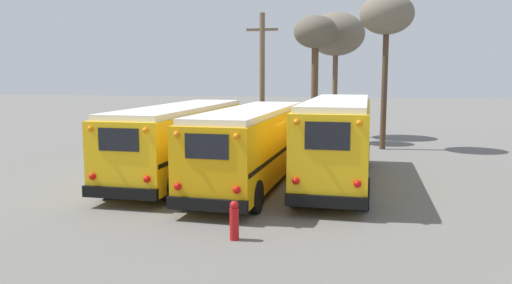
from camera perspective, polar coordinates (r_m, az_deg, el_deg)
The scene contains 9 objects.
ground_plane at distance 19.49m, azimuth -0.40°, elevation -4.88°, with size 160.00×160.00×0.00m, color #66635E.
school_bus_0 at distance 20.96m, azimuth -8.50°, elevation 0.48°, with size 2.83×10.94×2.98m.
school_bus_1 at distance 19.22m, azimuth -0.39°, elevation -0.13°, with size 2.92×10.75×2.96m.
school_bus_2 at distance 19.84m, azimuth 9.33°, elevation 0.50°, with size 2.72×10.71×3.30m.
utility_pole at distance 28.66m, azimuth 0.71°, elevation 7.17°, with size 1.80×0.30×7.71m.
bare_tree_0 at distance 31.60m, azimuth 6.80°, elevation 11.90°, with size 2.68×2.68×7.89m.
bare_tree_1 at distance 29.60m, azimuth 14.72°, elevation 13.68°, with size 3.01×3.01×8.75m.
bare_tree_2 at distance 34.70m, azimuth 9.13°, elevation 11.98°, with size 3.86×3.86×8.43m.
fire_hydrant at distance 13.00m, azimuth -2.50°, elevation -8.91°, with size 0.24×0.24×1.03m.
Camera 1 is at (3.86, -18.63, 4.22)m, focal length 35.00 mm.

